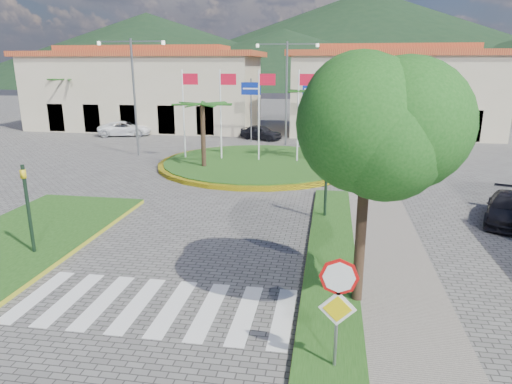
% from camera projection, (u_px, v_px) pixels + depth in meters
% --- Properties ---
extents(sidewalk_right, '(4.00, 28.00, 0.15)m').
position_uv_depth(sidewalk_right, '(387.00, 375.00, 9.53)').
color(sidewalk_right, gray).
rests_on(sidewalk_right, ground).
extents(verge_right, '(1.60, 28.00, 0.18)m').
position_uv_depth(verge_right, '(329.00, 368.00, 9.72)').
color(verge_right, '#1E4714').
rests_on(verge_right, ground).
extents(crosswalk, '(8.00, 3.00, 0.01)m').
position_uv_depth(crosswalk, '(152.00, 305.00, 12.40)').
color(crosswalk, silver).
rests_on(crosswalk, ground).
extents(roundabout_island, '(12.70, 12.70, 6.00)m').
position_uv_depth(roundabout_island, '(258.00, 163.00, 29.44)').
color(roundabout_island, yellow).
rests_on(roundabout_island, ground).
extents(stop_sign, '(0.80, 0.11, 2.65)m').
position_uv_depth(stop_sign, '(338.00, 297.00, 9.21)').
color(stop_sign, slate).
rests_on(stop_sign, ground).
extents(deciduous_tree, '(3.60, 3.60, 6.80)m').
position_uv_depth(deciduous_tree, '(369.00, 114.00, 11.08)').
color(deciduous_tree, black).
rests_on(deciduous_tree, ground).
extents(traffic_light_left, '(0.15, 0.18, 3.20)m').
position_uv_depth(traffic_light_left, '(27.00, 202.00, 15.06)').
color(traffic_light_left, black).
rests_on(traffic_light_left, ground).
extents(traffic_light_right, '(0.15, 0.18, 3.20)m').
position_uv_depth(traffic_light_right, '(326.00, 175.00, 18.76)').
color(traffic_light_right, black).
rests_on(traffic_light_right, ground).
extents(traffic_light_far, '(0.18, 0.15, 3.20)m').
position_uv_depth(traffic_light_far, '(381.00, 130.00, 31.51)').
color(traffic_light_far, black).
rests_on(traffic_light_far, ground).
extents(direction_sign_west, '(1.60, 0.14, 5.20)m').
position_uv_depth(direction_sign_west, '(251.00, 99.00, 37.37)').
color(direction_sign_west, slate).
rests_on(direction_sign_west, ground).
extents(direction_sign_east, '(1.60, 0.14, 5.20)m').
position_uv_depth(direction_sign_east, '(312.00, 100.00, 36.58)').
color(direction_sign_east, slate).
rests_on(direction_sign_east, ground).
extents(street_lamp_centre, '(4.80, 0.16, 8.00)m').
position_uv_depth(street_lamp_centre, '(286.00, 88.00, 35.71)').
color(street_lamp_centre, slate).
rests_on(street_lamp_centre, ground).
extents(street_lamp_west, '(4.80, 0.16, 8.00)m').
position_uv_depth(street_lamp_west, '(134.00, 91.00, 31.59)').
color(street_lamp_west, slate).
rests_on(street_lamp_west, ground).
extents(building_left, '(23.32, 9.54, 8.05)m').
position_uv_depth(building_left, '(146.00, 89.00, 45.83)').
color(building_left, '#C2B893').
rests_on(building_left, ground).
extents(building_right, '(19.08, 9.54, 8.05)m').
position_uv_depth(building_right, '(392.00, 91.00, 42.06)').
color(building_right, '#C2B893').
rests_on(building_right, ground).
extents(hill_far_west, '(140.00, 140.00, 22.00)m').
position_uv_depth(hill_far_west, '(148.00, 49.00, 147.21)').
color(hill_far_west, black).
rests_on(hill_far_west, ground).
extents(hill_far_mid, '(180.00, 180.00, 30.00)m').
position_uv_depth(hill_far_mid, '(367.00, 37.00, 154.12)').
color(hill_far_mid, black).
rests_on(hill_far_mid, ground).
extents(hill_near_back, '(110.00, 110.00, 16.00)m').
position_uv_depth(hill_near_back, '(283.00, 58.00, 131.46)').
color(hill_near_back, black).
rests_on(hill_near_back, ground).
extents(white_van, '(5.09, 3.39, 1.30)m').
position_uv_depth(white_van, '(125.00, 129.00, 41.53)').
color(white_van, white).
rests_on(white_van, ground).
extents(car_dark_a, '(3.99, 2.87, 1.26)m').
position_uv_depth(car_dark_a, '(261.00, 132.00, 39.44)').
color(car_dark_a, black).
rests_on(car_dark_a, ground).
extents(car_dark_b, '(4.40, 2.58, 1.37)m').
position_uv_depth(car_dark_b, '(345.00, 128.00, 41.48)').
color(car_dark_b, black).
rests_on(car_dark_b, ground).
extents(car_side_right, '(2.95, 4.37, 1.18)m').
position_uv_depth(car_side_right, '(509.00, 208.00, 18.82)').
color(car_side_right, black).
rests_on(car_side_right, ground).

